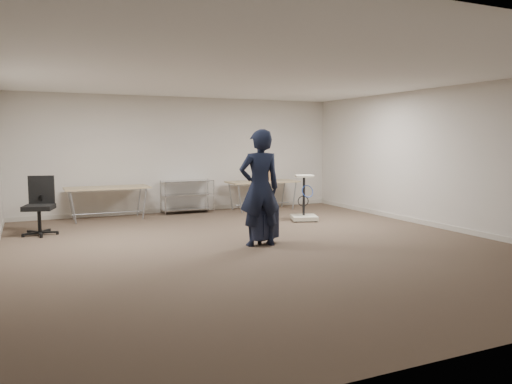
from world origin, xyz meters
name	(u,v)px	position (x,y,z in m)	size (l,w,h in m)	color
ground	(261,246)	(0.00, 0.00, 0.00)	(9.00, 9.00, 0.00)	#3F2F26
room_shell	(230,230)	(0.00, 1.38, 0.05)	(8.00, 9.00, 9.00)	beige
folding_table_left	(107,189)	(-1.90, 3.95, 0.68)	(1.80, 0.75, 0.73)	tan
folding_table_right	(263,183)	(1.90, 3.95, 0.68)	(1.80, 0.75, 0.73)	tan
wire_shelf	(187,195)	(0.00, 4.20, 0.44)	(1.22, 0.47, 0.80)	#B8BABF
person	(260,188)	(0.01, 0.09, 0.97)	(0.71, 0.46, 1.94)	black
suitcase	(265,223)	(0.13, 0.14, 0.37)	(0.45, 0.35, 1.08)	black
office_chair	(40,217)	(-3.31, 2.67, 0.33)	(0.66, 0.66, 1.09)	black
equipment_cart	(304,209)	(2.00, 2.03, 0.26)	(0.70, 0.70, 1.00)	beige
cardboard_box	(266,175)	(1.99, 3.95, 0.87)	(0.37, 0.27, 0.27)	#9D8349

